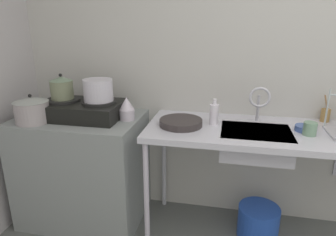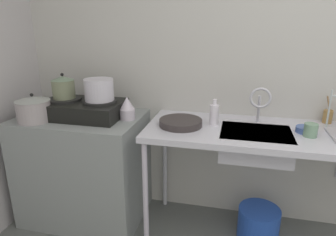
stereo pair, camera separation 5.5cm
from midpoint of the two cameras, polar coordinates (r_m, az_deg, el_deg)
name	(u,v)px [view 2 (the right image)]	position (r m, az deg, el deg)	size (l,w,h in m)	color
counter_concrete	(85,167)	(2.49, -14.93, -9.02)	(0.91, 0.62, 0.85)	gray
counter_sink	(267,139)	(2.09, 19.07, -3.84)	(1.60, 0.62, 0.85)	silver
stove	(83,108)	(2.30, -15.27, 1.77)	(0.59, 0.38, 0.13)	black
pot_on_left_burner	(63,87)	(2.33, -18.66, 5.59)	(0.17, 0.17, 0.19)	#72785C
pot_on_right_burner	(99,90)	(2.20, -12.31, 5.29)	(0.21, 0.21, 0.16)	silver
pot_beside_stove	(34,109)	(2.30, -23.59, 1.61)	(0.24, 0.24, 0.20)	#9E9498
percolator	(127,108)	(2.17, -7.04, 1.82)	(0.11, 0.11, 0.17)	silver
sink_basin	(255,144)	(2.05, 16.99, -4.69)	(0.45, 0.35, 0.17)	silver
faucet	(260,100)	(2.12, 17.85, 3.29)	(0.14, 0.08, 0.26)	silver
frying_pan	(181,123)	(2.04, 3.20, -0.88)	(0.29, 0.29, 0.04)	#322C2C
cup_by_rack	(311,130)	(2.05, 26.21, -2.08)	(0.08, 0.08, 0.08)	gray
small_bowl_on_drainboard	(306,130)	(2.12, 25.44, -2.03)	(0.13, 0.13, 0.04)	#4761A7
bottle_by_sink	(214,114)	(2.07, 9.53, 0.69)	(0.06, 0.06, 0.18)	white
utensil_jar	(328,116)	(2.38, 28.70, 0.30)	(0.06, 0.06, 0.19)	#9F7740
bucket_on_floor	(258,223)	(2.42, 17.49, -18.57)	(0.30, 0.30, 0.24)	#234CB6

